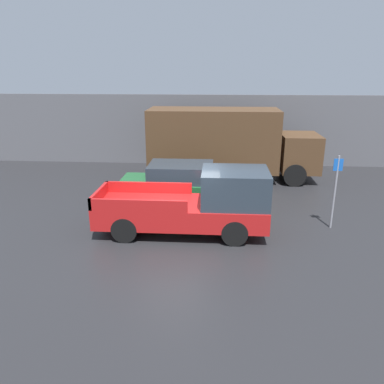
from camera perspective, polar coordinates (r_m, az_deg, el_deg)
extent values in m
plane|color=#232326|center=(12.41, -1.71, -6.33)|extent=(60.00, 60.00, 0.00)
cube|color=#56565B|center=(21.03, 0.79, 9.42)|extent=(28.00, 0.15, 3.83)
cube|color=red|center=(12.25, -1.61, -3.08)|extent=(5.51, 1.92, 0.68)
cube|color=#28333D|center=(11.91, 6.56, 0.74)|extent=(2.09, 1.81, 1.10)
cube|color=red|center=(13.09, -6.66, 0.70)|extent=(3.03, 0.10, 0.38)
cube|color=red|center=(11.40, -8.29, -2.08)|extent=(3.03, 0.10, 0.38)
cube|color=red|center=(12.61, -13.96, -0.43)|extent=(0.10, 1.92, 0.38)
cylinder|color=black|center=(13.10, 6.22, -3.13)|extent=(0.81, 0.26, 0.81)
cylinder|color=black|center=(11.55, 6.51, -6.19)|extent=(0.81, 0.26, 0.81)
cylinder|color=black|center=(13.39, -8.55, -2.74)|extent=(0.81, 0.26, 0.81)
cylinder|color=black|center=(11.88, -10.26, -5.66)|extent=(0.81, 0.26, 0.81)
cube|color=#1E592D|center=(14.96, -2.19, 0.61)|extent=(4.56, 1.97, 0.68)
cube|color=#28333D|center=(14.76, -1.69, 3.07)|extent=(2.51, 1.74, 0.66)
cylinder|color=black|center=(15.82, 3.26, 0.49)|extent=(0.67, 0.22, 0.67)
cylinder|color=black|center=(14.14, 3.15, -1.71)|extent=(0.67, 0.22, 0.67)
cylinder|color=black|center=(16.09, -6.85, 0.70)|extent=(0.67, 0.22, 0.67)
cylinder|color=black|center=(14.44, -8.13, -1.44)|extent=(0.67, 0.22, 0.67)
cube|color=#4C331E|center=(18.65, 15.98, 5.82)|extent=(1.77, 2.21, 1.74)
cube|color=#4C331E|center=(18.13, 3.24, 8.00)|extent=(6.12, 2.32, 2.88)
cylinder|color=black|center=(19.76, 14.27, 4.13)|extent=(1.04, 0.30, 1.04)
cylinder|color=black|center=(17.81, 15.37, 2.51)|extent=(1.04, 0.30, 1.04)
cylinder|color=black|center=(19.49, -0.47, 4.51)|extent=(1.04, 0.30, 1.04)
cylinder|color=black|center=(17.51, -0.99, 2.90)|extent=(1.04, 0.30, 1.04)
cylinder|color=gray|center=(13.26, 20.90, -0.10)|extent=(0.07, 0.07, 2.52)
cube|color=blue|center=(12.99, 21.40, 3.88)|extent=(0.30, 0.02, 0.40)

